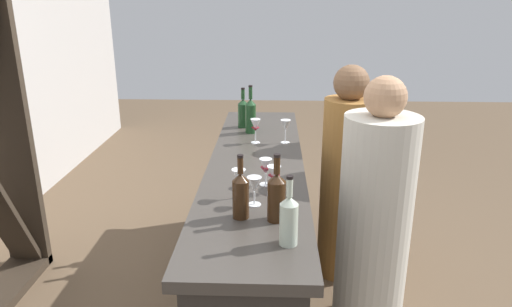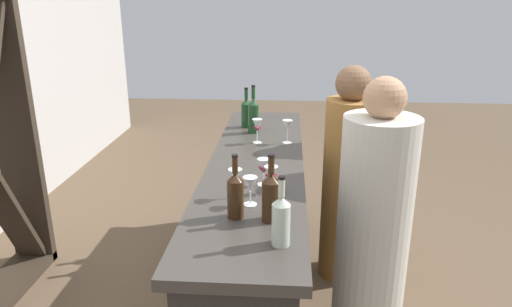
# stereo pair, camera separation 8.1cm
# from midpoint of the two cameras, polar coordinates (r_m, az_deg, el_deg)

# --- Properties ---
(ground_plane) EXTENTS (12.00, 12.00, 0.00)m
(ground_plane) POSITION_cam_midpoint_polar(r_m,az_deg,el_deg) (3.17, -0.76, -17.02)
(ground_plane) COLOR brown
(bar_counter) EXTENTS (2.45, 0.55, 0.93)m
(bar_counter) POSITION_cam_midpoint_polar(r_m,az_deg,el_deg) (2.92, -0.80, -9.52)
(bar_counter) COLOR #2A2723
(bar_counter) RESTS_ON ground
(wine_bottle_leftmost_clear_pale) EXTENTS (0.07, 0.07, 0.29)m
(wine_bottle_leftmost_clear_pale) POSITION_cam_midpoint_polar(r_m,az_deg,el_deg) (1.81, 2.74, -7.98)
(wine_bottle_leftmost_clear_pale) COLOR #B7C6B2
(wine_bottle_leftmost_clear_pale) RESTS_ON bar_counter
(wine_bottle_second_left_amber_brown) EXTENTS (0.08, 0.08, 0.30)m
(wine_bottle_second_left_amber_brown) POSITION_cam_midpoint_polar(r_m,az_deg,el_deg) (1.99, 1.35, -5.19)
(wine_bottle_second_left_amber_brown) COLOR #331E0F
(wine_bottle_second_left_amber_brown) RESTS_ON bar_counter
(wine_bottle_center_amber_brown) EXTENTS (0.07, 0.07, 0.29)m
(wine_bottle_center_amber_brown) POSITION_cam_midpoint_polar(r_m,az_deg,el_deg) (2.02, -3.04, -4.99)
(wine_bottle_center_amber_brown) COLOR #331E0F
(wine_bottle_center_amber_brown) RESTS_ON bar_counter
(wine_bottle_second_right_olive_green) EXTENTS (0.07, 0.07, 0.34)m
(wine_bottle_second_right_olive_green) POSITION_cam_midpoint_polar(r_m,az_deg,el_deg) (3.28, -1.38, 4.72)
(wine_bottle_second_right_olive_green) COLOR #193D1E
(wine_bottle_second_right_olive_green) RESTS_ON bar_counter
(wine_bottle_rightmost_olive_green) EXTENTS (0.08, 0.08, 0.29)m
(wine_bottle_rightmost_olive_green) POSITION_cam_midpoint_polar(r_m,az_deg,el_deg) (3.43, -2.27, 5.03)
(wine_bottle_rightmost_olive_green) COLOR #193D1E
(wine_bottle_rightmost_olive_green) RESTS_ON bar_counter
(wine_glass_near_left) EXTENTS (0.07, 0.07, 0.16)m
(wine_glass_near_left) POSITION_cam_midpoint_polar(r_m,az_deg,el_deg) (3.05, 2.87, 3.38)
(wine_glass_near_left) COLOR white
(wine_glass_near_left) RESTS_ON bar_counter
(wine_glass_near_center) EXTENTS (0.07, 0.07, 0.14)m
(wine_glass_near_center) POSITION_cam_midpoint_polar(r_m,az_deg,el_deg) (2.28, 1.19, -2.63)
(wine_glass_near_center) COLOR white
(wine_glass_near_center) RESTS_ON bar_counter
(wine_glass_near_right) EXTENTS (0.06, 0.06, 0.14)m
(wine_glass_near_right) POSITION_cam_midpoint_polar(r_m,az_deg,el_deg) (2.37, 0.21, -1.75)
(wine_glass_near_right) COLOR white
(wine_glass_near_right) RESTS_ON bar_counter
(wine_glass_far_left) EXTENTS (0.07, 0.07, 0.14)m
(wine_glass_far_left) POSITION_cam_midpoint_polar(r_m,az_deg,el_deg) (2.14, -1.29, -3.93)
(wine_glass_far_left) COLOR white
(wine_glass_far_left) RESTS_ON bar_counter
(wine_glass_far_center) EXTENTS (0.07, 0.07, 0.16)m
(wine_glass_far_center) POSITION_cam_midpoint_polar(r_m,az_deg,el_deg) (3.05, -0.83, 3.34)
(wine_glass_far_center) COLOR white
(wine_glass_far_center) RESTS_ON bar_counter
(wine_glass_far_right) EXTENTS (0.07, 0.07, 0.15)m
(wine_glass_far_right) POSITION_cam_midpoint_polar(r_m,az_deg,el_deg) (2.22, -3.17, -2.93)
(wine_glass_far_right) COLOR white
(wine_glass_far_right) RESTS_ON bar_counter
(person_left_guest) EXTENTS (0.42, 0.42, 1.45)m
(person_left_guest) POSITION_cam_midpoint_polar(r_m,az_deg,el_deg) (3.16, 10.08, -3.43)
(person_left_guest) COLOR #9E6B33
(person_left_guest) RESTS_ON ground
(person_center_guest) EXTENTS (0.44, 0.44, 1.47)m
(person_center_guest) POSITION_cam_midpoint_polar(r_m,az_deg,el_deg) (2.68, 13.39, -8.04)
(person_center_guest) COLOR beige
(person_center_guest) RESTS_ON ground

